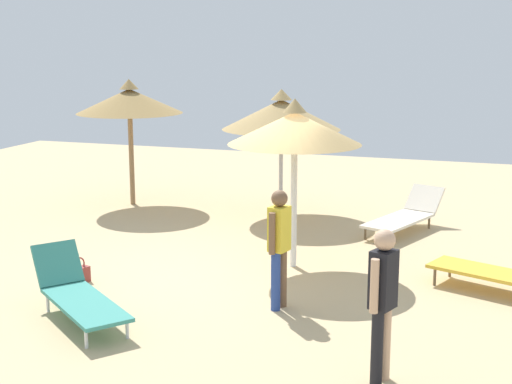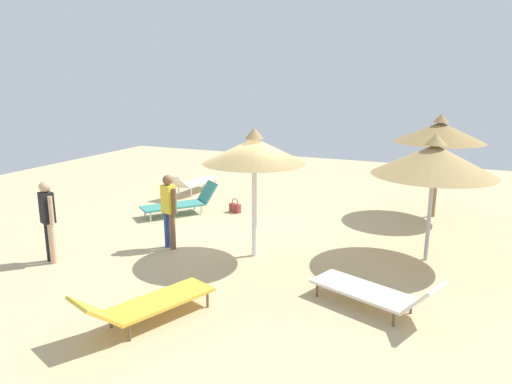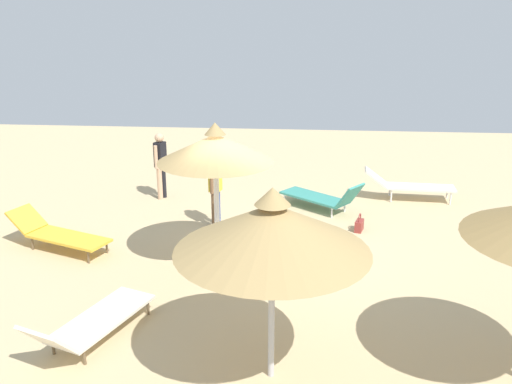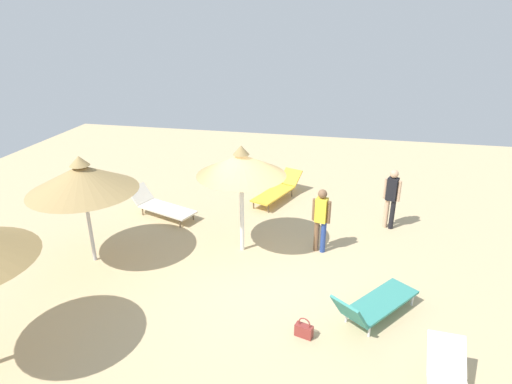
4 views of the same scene
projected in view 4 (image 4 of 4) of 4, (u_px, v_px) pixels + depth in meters
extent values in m
cube|color=tan|center=(256.00, 269.00, 10.11)|extent=(24.00, 24.00, 0.10)
cylinder|color=#B2B2B7|center=(89.00, 220.00, 9.98)|extent=(0.08, 0.08, 2.15)
cone|color=tan|center=(82.00, 178.00, 9.59)|extent=(2.44, 2.44, 0.61)
cone|color=tan|center=(79.00, 161.00, 9.43)|extent=(0.44, 0.44, 0.22)
cylinder|color=white|center=(242.00, 206.00, 10.39)|extent=(0.10, 0.10, 2.42)
cone|color=tan|center=(241.00, 165.00, 9.99)|extent=(2.12, 2.12, 0.51)
cone|color=tan|center=(241.00, 150.00, 9.85)|extent=(0.38, 0.38, 0.22)
cube|color=gold|center=(273.00, 194.00, 13.44)|extent=(1.84, 1.21, 0.05)
cylinder|color=brown|center=(268.00, 209.00, 12.81)|extent=(0.04, 0.04, 0.26)
cylinder|color=brown|center=(254.00, 205.00, 13.07)|extent=(0.04, 0.04, 0.26)
cylinder|color=brown|center=(292.00, 193.00, 13.94)|extent=(0.04, 0.04, 0.26)
cylinder|color=brown|center=(278.00, 189.00, 14.20)|extent=(0.04, 0.04, 0.26)
cube|color=gold|center=(291.00, 177.00, 14.22)|extent=(0.71, 0.77, 0.43)
cube|color=silver|center=(167.00, 209.00, 12.45)|extent=(1.24, 1.86, 0.05)
cylinder|color=brown|center=(193.00, 216.00, 12.37)|extent=(0.04, 0.04, 0.24)
cylinder|color=brown|center=(180.00, 223.00, 11.93)|extent=(0.04, 0.04, 0.24)
cylinder|color=brown|center=(156.00, 205.00, 13.09)|extent=(0.04, 0.04, 0.24)
cylinder|color=brown|center=(143.00, 211.00, 12.65)|extent=(0.04, 0.04, 0.24)
cube|color=silver|center=(140.00, 194.00, 12.89)|extent=(0.78, 0.64, 0.47)
cube|color=teal|center=(381.00, 302.00, 8.43)|extent=(1.73, 1.55, 0.05)
cylinder|color=silver|center=(390.00, 288.00, 9.10)|extent=(0.04, 0.04, 0.25)
cylinder|color=silver|center=(412.00, 300.00, 8.73)|extent=(0.04, 0.04, 0.25)
cylinder|color=silver|center=(346.00, 317.00, 8.25)|extent=(0.04, 0.04, 0.25)
cylinder|color=silver|center=(369.00, 331.00, 7.88)|extent=(0.04, 0.04, 0.25)
cube|color=teal|center=(349.00, 312.00, 7.71)|extent=(0.69, 0.73, 0.54)
cube|color=silver|center=(446.00, 354.00, 6.75)|extent=(0.59, 0.61, 0.43)
cylinder|color=navy|center=(323.00, 237.00, 10.59)|extent=(0.13, 0.13, 0.82)
cylinder|color=brown|center=(316.00, 236.00, 10.66)|extent=(0.13, 0.13, 0.82)
cube|color=yellow|center=(322.00, 210.00, 10.35)|extent=(0.28, 0.32, 0.62)
sphere|color=brown|center=(323.00, 194.00, 10.19)|extent=(0.22, 0.22, 0.22)
cylinder|color=brown|center=(329.00, 212.00, 10.29)|extent=(0.09, 0.09, 0.57)
cylinder|color=brown|center=(314.00, 210.00, 10.44)|extent=(0.09, 0.09, 0.57)
cylinder|color=black|center=(392.00, 215.00, 11.76)|extent=(0.13, 0.13, 0.84)
cylinder|color=tan|center=(386.00, 213.00, 11.84)|extent=(0.13, 0.13, 0.84)
cube|color=black|center=(392.00, 189.00, 11.51)|extent=(0.30, 0.33, 0.63)
sphere|color=tan|center=(394.00, 174.00, 11.35)|extent=(0.23, 0.23, 0.23)
cylinder|color=tan|center=(399.00, 191.00, 11.43)|extent=(0.09, 0.09, 0.58)
cylinder|color=tan|center=(385.00, 188.00, 11.61)|extent=(0.09, 0.09, 0.58)
cube|color=maroon|center=(304.00, 331.00, 7.89)|extent=(0.23, 0.35, 0.24)
torus|color=maroon|center=(304.00, 323.00, 7.82)|extent=(0.09, 0.23, 0.23)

